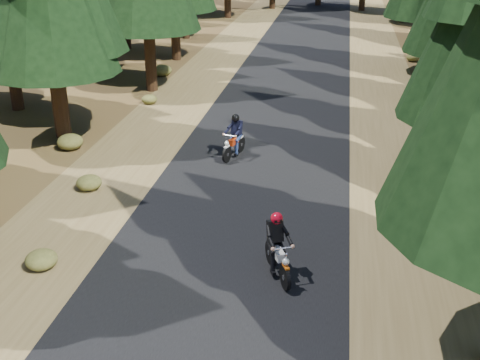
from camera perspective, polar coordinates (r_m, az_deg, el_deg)
name	(u,v)px	position (r m, az deg, el deg)	size (l,w,h in m)	color
ground	(230,243)	(15.39, -0.93, -5.97)	(120.00, 120.00, 0.00)	#49301A
road	(258,169)	(19.83, 1.68, 1.10)	(6.00, 100.00, 0.01)	black
shoulder_l	(124,160)	(20.91, -10.91, 1.87)	(3.20, 100.00, 0.01)	brown
shoulder_r	(401,178)	(19.79, 14.98, 0.21)	(3.20, 100.00, 0.01)	brown
understory_shrubs	(311,142)	(21.58, 6.77, 3.60)	(15.90, 31.96, 0.63)	#474C1E
rider_lead	(278,256)	(13.83, 3.60, -7.21)	(1.18, 1.79, 1.54)	silver
rider_follow	(234,143)	(20.62, -0.59, 3.49)	(0.94, 1.75, 1.49)	#932609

